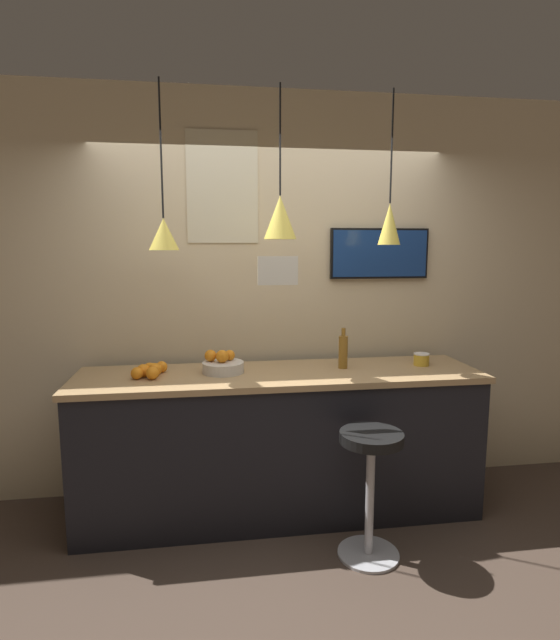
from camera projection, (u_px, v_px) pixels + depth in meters
ground_plane at (299, 577)px, 2.75m from camera, size 14.00×14.00×0.00m
back_wall at (271, 296)px, 3.69m from camera, size 8.00×0.06×2.90m
service_counter at (280, 442)px, 3.38m from camera, size 2.67×0.69×0.98m
bar_stool at (371, 469)px, 2.87m from camera, size 0.37×0.37×0.76m
fruit_bowl at (222, 365)px, 3.30m from camera, size 0.27×0.27×0.15m
orange_pile at (150, 370)px, 3.19m from camera, size 0.22×0.25×0.09m
juice_bottle at (343, 351)px, 3.40m from camera, size 0.06×0.06×0.28m
spread_jar at (421, 359)px, 3.49m from camera, size 0.11×0.11×0.09m
pendant_lamp_left at (164, 233)px, 3.07m from camera, size 0.19×0.19×1.01m
pendant_lamp_middle at (280, 217)px, 3.16m from camera, size 0.21×0.21×0.95m
pendant_lamp_right at (389, 223)px, 3.26m from camera, size 0.15×0.15×0.98m
mounted_tv at (379, 254)px, 3.70m from camera, size 0.75×0.04×0.37m
hanging_menu_board at (278, 271)px, 2.94m from camera, size 0.24×0.01×0.17m
wall_poster at (222, 187)px, 3.49m from camera, size 0.50×0.01×0.77m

